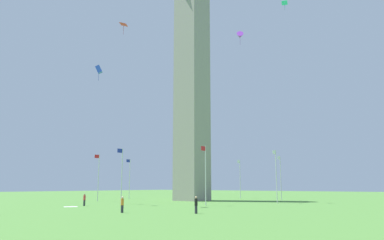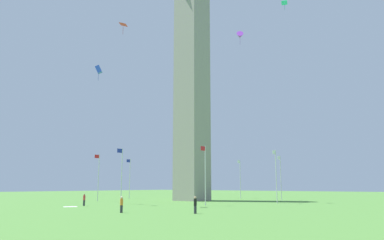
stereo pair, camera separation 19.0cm
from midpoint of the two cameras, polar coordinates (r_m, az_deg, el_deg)
ground_plane at (r=74.13m, az=0.07°, el=-12.06°), size 260.00×260.00×0.00m
obelisk_monument at (r=77.07m, az=0.07°, el=6.23°), size 5.32×5.32×48.40m
flagpole_n at (r=61.18m, az=-10.50°, el=-7.90°), size 1.12×0.14×8.75m
flagpole_ne at (r=56.43m, az=2.08°, el=-7.91°), size 1.12×0.14×8.75m
flagpole_e at (r=64.48m, az=12.61°, el=-7.92°), size 1.12×0.14×8.75m
flagpole_se at (r=78.06m, az=13.26°, el=-8.18°), size 1.12×0.14×8.75m
flagpole_s at (r=88.63m, az=7.32°, el=-8.53°), size 1.12×0.14×8.75m
flagpole_sw at (r=91.73m, az=-1.20°, el=-8.64°), size 1.12×0.14×8.75m
flagpole_w at (r=86.26m, az=-9.32°, el=-8.44°), size 1.12×0.14×8.75m
flagpole_nw at (r=74.20m, az=-13.87°, el=-8.09°), size 1.12×0.14×8.75m
person_red_shirt at (r=57.55m, az=-15.84°, el=-11.48°), size 0.32×0.32×1.73m
person_black_shirt at (r=40.38m, az=0.63°, el=-12.68°), size 0.32×0.32×1.77m
person_orange_shirt at (r=42.33m, az=-10.44°, el=-12.42°), size 0.32×0.32×1.73m
kite_blue_box at (r=62.76m, az=-13.80°, el=7.39°), size 1.26×1.29×2.57m
kite_red_diamond at (r=60.75m, az=-10.23°, el=13.92°), size 1.56×1.55×1.78m
kite_purple_delta at (r=73.35m, az=7.30°, el=12.48°), size 1.98×1.90×2.55m
kite_cyan_diamond at (r=67.16m, az=13.82°, el=16.73°), size 1.13×1.16×1.49m
picnic_blanket_near_first_person at (r=55.81m, az=-17.75°, el=-12.33°), size 2.25×2.09×0.01m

